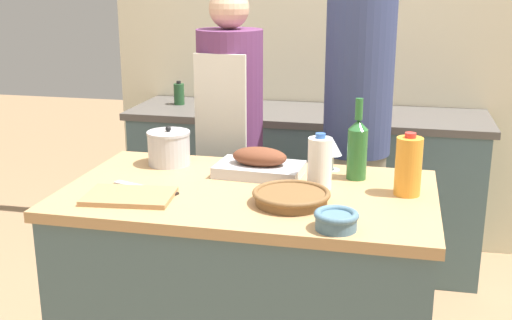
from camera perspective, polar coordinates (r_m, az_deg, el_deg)
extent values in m
cube|color=#4C666B|center=(2.58, -0.61, -12.62)|extent=(1.33, 0.78, 0.87)
cube|color=tan|center=(2.40, -0.64, -3.07)|extent=(1.37, 0.80, 0.04)
cube|color=#4C666B|center=(3.88, 4.34, -2.56)|extent=(2.01, 0.58, 0.87)
cube|color=#56514C|center=(3.76, 4.48, 4.02)|extent=(2.08, 0.60, 0.04)
cube|color=beige|center=(4.05, 5.35, 10.36)|extent=(2.58, 0.10, 2.55)
cube|color=#BCBCC1|center=(2.56, 0.26, -0.85)|extent=(0.35, 0.23, 0.04)
ellipsoid|color=brown|center=(2.54, 0.26, 0.30)|extent=(0.23, 0.14, 0.08)
cylinder|color=brown|center=(2.24, 3.15, -3.43)|extent=(0.25, 0.25, 0.04)
torus|color=brown|center=(2.24, 3.16, -2.96)|extent=(0.27, 0.27, 0.02)
cube|color=#AD7F51|center=(2.33, -11.18, -3.18)|extent=(0.33, 0.24, 0.02)
cylinder|color=#B7B7BC|center=(2.71, -7.74, 0.94)|extent=(0.18, 0.18, 0.13)
cylinder|color=#B7B7BC|center=(2.70, -7.80, 2.40)|extent=(0.18, 0.18, 0.01)
sphere|color=black|center=(2.69, -7.81, 2.77)|extent=(0.02, 0.02, 0.02)
cylinder|color=slate|center=(2.03, 7.13, -5.50)|extent=(0.13, 0.13, 0.05)
torus|color=slate|center=(2.02, 7.16, -4.87)|extent=(0.14, 0.14, 0.02)
cylinder|color=orange|center=(2.37, 13.39, -0.56)|extent=(0.10, 0.10, 0.21)
cylinder|color=red|center=(2.34, 13.57, 2.15)|extent=(0.04, 0.04, 0.02)
cylinder|color=white|center=(2.39, 5.69, -0.29)|extent=(0.09, 0.09, 0.19)
cylinder|color=#3360B2|center=(2.36, 5.76, 2.16)|extent=(0.04, 0.04, 0.02)
cylinder|color=#28662D|center=(2.52, 8.97, 0.51)|extent=(0.08, 0.08, 0.20)
cone|color=#28662D|center=(2.49, 9.08, 3.13)|extent=(0.08, 0.08, 0.04)
cylinder|color=#28662D|center=(2.48, 9.15, 4.49)|extent=(0.03, 0.03, 0.08)
cylinder|color=silver|center=(2.64, 6.79, -0.88)|extent=(0.06, 0.06, 0.00)
cylinder|color=silver|center=(2.63, 6.81, -0.20)|extent=(0.01, 0.01, 0.06)
cone|color=silver|center=(2.61, 6.86, 1.16)|extent=(0.07, 0.07, 0.07)
cube|color=#B7B7BC|center=(2.47, -10.76, -2.24)|extent=(0.18, 0.09, 0.01)
cube|color=black|center=(2.38, -8.10, -2.83)|extent=(0.11, 0.06, 0.01)
cylinder|color=maroon|center=(3.66, 11.47, 4.64)|extent=(0.05, 0.05, 0.11)
cylinder|color=black|center=(3.65, 11.53, 5.64)|extent=(0.02, 0.02, 0.02)
cylinder|color=#234C28|center=(3.97, -6.85, 5.83)|extent=(0.06, 0.06, 0.13)
cylinder|color=black|center=(3.96, -6.89, 6.87)|extent=(0.03, 0.03, 0.02)
cube|color=beige|center=(3.31, -2.18, -6.77)|extent=(0.26, 0.18, 0.78)
cylinder|color=#663360|center=(3.10, -2.32, 5.53)|extent=(0.32, 0.32, 0.65)
sphere|color=#DBAD89|center=(3.05, -2.41, 13.31)|extent=(0.19, 0.19, 0.19)
cube|color=silver|center=(3.00, -3.14, 1.53)|extent=(0.25, 0.03, 0.83)
cube|color=beige|center=(3.24, 8.54, -6.70)|extent=(0.29, 0.24, 0.86)
cylinder|color=navy|center=(3.02, 9.16, 7.27)|extent=(0.32, 0.32, 0.72)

